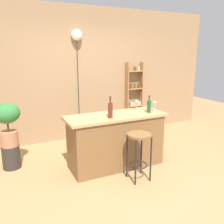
% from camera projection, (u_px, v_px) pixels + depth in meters
% --- Properties ---
extents(ground, '(12.00, 12.00, 0.00)m').
position_uv_depth(ground, '(124.00, 173.00, 3.83)').
color(ground, '#A37A4C').
extents(back_wall, '(6.40, 0.10, 2.80)m').
position_uv_depth(back_wall, '(82.00, 74.00, 5.20)').
color(back_wall, '#997551').
rests_on(back_wall, ground).
extents(kitchen_counter, '(1.65, 0.62, 0.88)m').
position_uv_depth(kitchen_counter, '(116.00, 140.00, 3.98)').
color(kitchen_counter, brown).
rests_on(kitchen_counter, ground).
extents(bar_stool, '(0.35, 0.35, 0.72)m').
position_uv_depth(bar_stool, '(139.00, 146.00, 3.52)').
color(bar_stool, black).
rests_on(bar_stool, ground).
extents(spice_shelf, '(0.41, 0.15, 1.64)m').
position_uv_depth(spice_shelf, '(134.00, 97.00, 5.73)').
color(spice_shelf, '#9E7042').
rests_on(spice_shelf, ground).
extents(plant_stool, '(0.29, 0.29, 0.39)m').
position_uv_depth(plant_stool, '(11.00, 157.00, 3.95)').
color(plant_stool, '#2D2823').
rests_on(plant_stool, ground).
extents(potted_plant, '(0.41, 0.37, 0.71)m').
position_uv_depth(potted_plant, '(7.00, 120.00, 3.80)').
color(potted_plant, '#A86B4C').
rests_on(potted_plant, plant_stool).
extents(bottle_spirits_clear, '(0.07, 0.07, 0.33)m').
position_uv_depth(bottle_spirits_clear, '(110.00, 110.00, 3.66)').
color(bottle_spirits_clear, '#5B2319').
rests_on(bottle_spirits_clear, kitchen_counter).
extents(bottle_olive_oil, '(0.06, 0.06, 0.29)m').
position_uv_depth(bottle_olive_oil, '(149.00, 106.00, 4.00)').
color(bottle_olive_oil, '#194C23').
rests_on(bottle_olive_oil, kitchen_counter).
extents(wine_glass_left, '(0.07, 0.07, 0.16)m').
position_uv_depth(wine_glass_left, '(155.00, 105.00, 4.07)').
color(wine_glass_left, silver).
rests_on(wine_glass_left, kitchen_counter).
extents(wine_glass_center, '(0.07, 0.07, 0.16)m').
position_uv_depth(wine_glass_center, '(137.00, 103.00, 4.17)').
color(wine_glass_center, silver).
rests_on(wine_glass_center, kitchen_counter).
extents(pendant_globe_light, '(0.23, 0.23, 2.31)m').
position_uv_depth(pendant_globe_light, '(77.00, 36.00, 4.86)').
color(pendant_globe_light, black).
rests_on(pendant_globe_light, ground).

